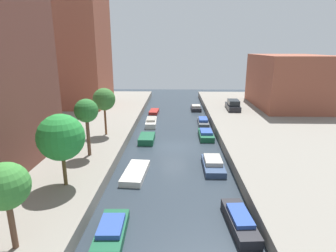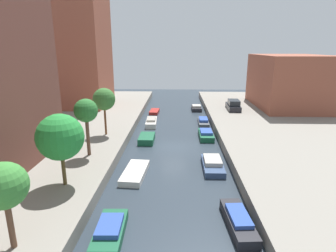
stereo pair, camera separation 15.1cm
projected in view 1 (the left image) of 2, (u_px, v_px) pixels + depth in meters
ground_plane at (174, 147)px, 29.76m from camera, size 84.00×84.00×0.00m
quay_left at (33, 141)px, 30.03m from camera, size 20.00×64.00×1.00m
quay_right at (318, 144)px, 29.23m from camera, size 20.00×64.00×1.00m
apartment_tower_far at (72, 37)px, 43.60m from camera, size 10.00×10.03×21.46m
low_block_right at (289, 81)px, 44.36m from camera, size 10.00×14.44×8.03m
street_tree_0 at (6, 187)px, 12.58m from camera, size 2.15×2.15×4.30m
street_tree_1 at (61, 137)px, 18.63m from camera, size 3.13×3.13×5.01m
street_tree_2 at (86, 112)px, 23.86m from camera, size 2.02×2.02×5.02m
street_tree_3 at (104, 99)px, 29.75m from camera, size 2.37×2.37×5.07m
parked_car at (233, 105)px, 42.77m from camera, size 1.90×4.66×1.53m
moored_boat_left_1 at (111, 231)px, 15.62m from camera, size 1.65×3.84×0.85m
moored_boat_left_2 at (136, 173)px, 23.14m from camera, size 2.02×4.50×0.50m
moored_boat_left_3 at (147, 139)px, 31.41m from camera, size 1.66×3.18×0.70m
moored_boat_left_4 at (151, 122)px, 38.08m from camera, size 1.49×4.45×0.95m
moored_boat_left_5 at (154, 112)px, 45.09m from camera, size 1.48×3.40×0.46m
moored_boat_right_1 at (240, 221)px, 16.50m from camera, size 1.59×4.37×0.87m
moored_boat_right_2 at (213, 164)px, 24.51m from camera, size 1.71×4.19×0.87m
moored_boat_right_3 at (206, 134)px, 32.78m from camera, size 1.56×4.00×0.90m
moored_boat_right_4 at (203, 121)px, 38.77m from camera, size 1.45×4.29×0.78m
moored_boat_right_5 at (196, 108)px, 46.97m from camera, size 1.62×3.12×0.88m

